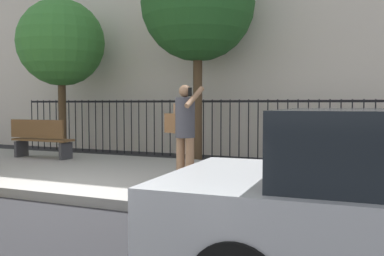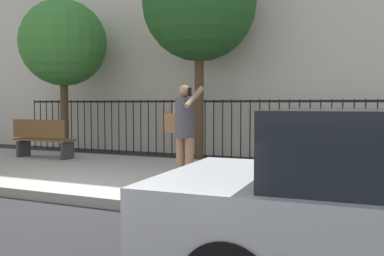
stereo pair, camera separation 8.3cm
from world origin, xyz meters
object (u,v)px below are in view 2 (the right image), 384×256
pedestrian_on_phone (184,125)px  street_bench (42,138)px  street_tree_near (199,5)px  street_tree_mid (63,43)px

pedestrian_on_phone → street_bench: size_ratio=1.04×
pedestrian_on_phone → street_bench: bearing=162.7°
pedestrian_on_phone → street_bench: pedestrian_on_phone is taller
street_tree_near → street_tree_mid: 4.28m
street_tree_mid → street_bench: bearing=-64.3°
pedestrian_on_phone → street_tree_mid: street_tree_mid is taller
pedestrian_on_phone → street_tree_mid: bearing=148.7°
street_bench → street_tree_mid: (-0.91, 1.88, 2.59)m
street_tree_mid → pedestrian_on_phone: bearing=-31.3°
street_tree_near → pedestrian_on_phone: bearing=-71.1°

